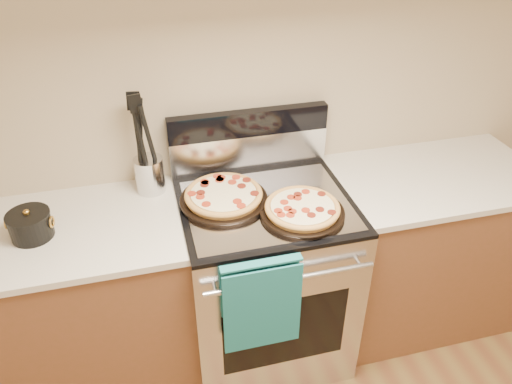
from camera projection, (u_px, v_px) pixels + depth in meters
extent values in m
plane|color=tan|center=(246.00, 81.00, 2.25)|extent=(4.00, 0.00, 4.00)
cube|color=#B7B7BC|center=(265.00, 280.00, 2.46)|extent=(0.76, 0.68, 0.90)
cube|color=black|center=(285.00, 332.00, 2.19)|extent=(0.56, 0.01, 0.40)
cube|color=black|center=(266.00, 204.00, 2.21)|extent=(0.76, 0.68, 0.02)
cube|color=silver|center=(249.00, 151.00, 2.40)|extent=(0.76, 0.06, 0.18)
cube|color=black|center=(249.00, 123.00, 2.32)|extent=(0.76, 0.06, 0.12)
cylinder|color=silver|center=(291.00, 279.00, 1.97)|extent=(0.70, 0.03, 0.03)
cube|color=gray|center=(268.00, 205.00, 2.18)|extent=(0.70, 0.55, 0.01)
cube|color=brown|center=(80.00, 310.00, 2.31)|extent=(1.00, 0.62, 0.88)
cube|color=beige|center=(58.00, 233.00, 2.06)|extent=(1.02, 0.64, 0.03)
cube|color=brown|center=(421.00, 249.00, 2.67)|extent=(1.00, 0.62, 0.88)
cube|color=beige|center=(438.00, 177.00, 2.42)|extent=(1.02, 0.64, 0.03)
cylinder|color=silver|center=(150.00, 175.00, 2.26)|extent=(0.14, 0.14, 0.16)
cylinder|color=black|center=(31.00, 226.00, 1.99)|extent=(0.20, 0.20, 0.10)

